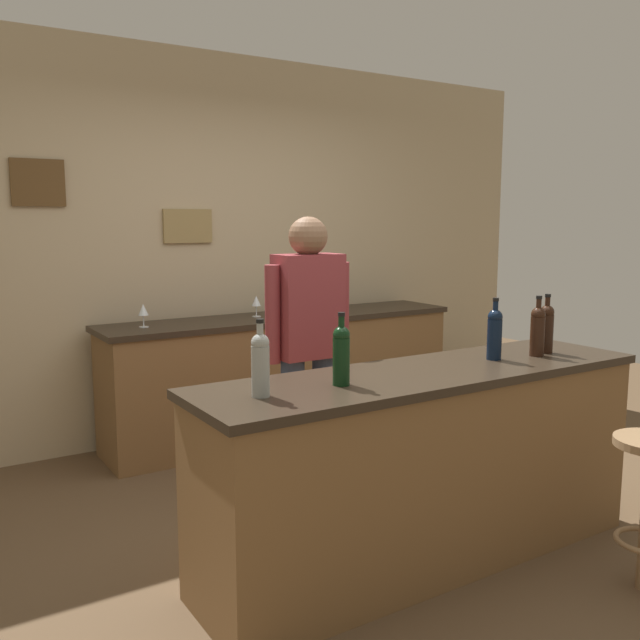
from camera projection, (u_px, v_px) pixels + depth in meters
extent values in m
plane|color=brown|center=(373.00, 527.00, 3.60)|extent=(10.00, 10.00, 0.00)
cube|color=tan|center=(212.00, 247.00, 5.09)|extent=(6.00, 0.06, 2.80)
cube|color=brown|center=(38.00, 183.00, 4.36)|extent=(0.33, 0.02, 0.30)
cube|color=#997F4C|center=(188.00, 226.00, 4.93)|extent=(0.36, 0.02, 0.24)
cube|color=brown|center=(425.00, 470.00, 3.20)|extent=(2.22, 0.57, 0.88)
cube|color=#2D2319|center=(427.00, 374.00, 3.14)|extent=(2.26, 0.60, 0.04)
cube|color=brown|center=(284.00, 377.00, 5.13)|extent=(2.67, 0.53, 0.86)
cube|color=#2D2319|center=(284.00, 318.00, 5.06)|extent=(2.73, 0.56, 0.04)
cylinder|color=#384766|center=(324.00, 430.00, 3.85)|extent=(0.13, 0.13, 0.86)
cylinder|color=#384766|center=(293.00, 436.00, 3.75)|extent=(0.13, 0.13, 0.86)
cube|color=maroon|center=(308.00, 306.00, 3.70)|extent=(0.36, 0.20, 0.56)
sphere|color=brown|center=(308.00, 236.00, 3.64)|extent=(0.21, 0.21, 0.21)
cylinder|color=maroon|center=(342.00, 309.00, 3.82)|extent=(0.08, 0.08, 0.52)
cylinder|color=maroon|center=(272.00, 314.00, 3.58)|extent=(0.08, 0.08, 0.52)
cylinder|color=#999E99|center=(261.00, 371.00, 2.65)|extent=(0.07, 0.07, 0.20)
sphere|color=#999E99|center=(260.00, 343.00, 2.64)|extent=(0.07, 0.07, 0.07)
cylinder|color=#999E99|center=(260.00, 335.00, 2.63)|extent=(0.03, 0.03, 0.09)
cylinder|color=black|center=(260.00, 321.00, 2.62)|extent=(0.03, 0.03, 0.02)
cylinder|color=black|center=(341.00, 361.00, 2.84)|extent=(0.07, 0.07, 0.20)
sphere|color=black|center=(341.00, 335.00, 2.82)|extent=(0.07, 0.07, 0.07)
cylinder|color=black|center=(341.00, 327.00, 2.82)|extent=(0.03, 0.03, 0.09)
cylinder|color=black|center=(341.00, 314.00, 2.81)|extent=(0.03, 0.03, 0.02)
cylinder|color=black|center=(494.00, 339.00, 3.36)|extent=(0.07, 0.07, 0.20)
sphere|color=black|center=(495.00, 317.00, 3.34)|extent=(0.07, 0.07, 0.07)
cylinder|color=black|center=(495.00, 310.00, 3.34)|extent=(0.03, 0.03, 0.09)
cylinder|color=black|center=(496.00, 299.00, 3.33)|extent=(0.03, 0.03, 0.02)
cylinder|color=black|center=(537.00, 336.00, 3.45)|extent=(0.07, 0.07, 0.20)
sphere|color=black|center=(538.00, 314.00, 3.43)|extent=(0.07, 0.07, 0.07)
cylinder|color=black|center=(539.00, 308.00, 3.43)|extent=(0.03, 0.03, 0.09)
cylinder|color=black|center=(539.00, 297.00, 3.42)|extent=(0.03, 0.03, 0.02)
cylinder|color=black|center=(546.00, 334.00, 3.53)|extent=(0.07, 0.07, 0.20)
sphere|color=black|center=(547.00, 312.00, 3.51)|extent=(0.07, 0.07, 0.07)
cylinder|color=black|center=(547.00, 306.00, 3.51)|extent=(0.03, 0.03, 0.09)
cylinder|color=black|center=(548.00, 296.00, 3.50)|extent=(0.03, 0.03, 0.02)
cylinder|color=silver|center=(144.00, 327.00, 4.50)|extent=(0.06, 0.06, 0.00)
cylinder|color=silver|center=(144.00, 321.00, 4.50)|extent=(0.01, 0.01, 0.07)
cone|color=silver|center=(143.00, 310.00, 4.49)|extent=(0.07, 0.07, 0.08)
cylinder|color=silver|center=(256.00, 316.00, 4.99)|extent=(0.06, 0.06, 0.00)
cylinder|color=silver|center=(256.00, 311.00, 4.99)|extent=(0.01, 0.01, 0.07)
cone|color=silver|center=(256.00, 301.00, 4.98)|extent=(0.07, 0.07, 0.08)
cylinder|color=silver|center=(324.00, 311.00, 5.26)|extent=(0.06, 0.06, 0.00)
cylinder|color=silver|center=(324.00, 306.00, 5.25)|extent=(0.01, 0.01, 0.07)
cone|color=silver|center=(324.00, 297.00, 5.24)|extent=(0.07, 0.07, 0.08)
cylinder|color=silver|center=(336.00, 310.00, 5.37)|extent=(0.06, 0.06, 0.00)
cylinder|color=silver|center=(336.00, 304.00, 5.36)|extent=(0.01, 0.01, 0.07)
cone|color=silver|center=(336.00, 295.00, 5.35)|extent=(0.07, 0.07, 0.08)
cylinder|color=#338C4C|center=(290.00, 307.00, 5.16)|extent=(0.08, 0.08, 0.09)
torus|color=#338C4C|center=(297.00, 306.00, 5.19)|extent=(0.06, 0.01, 0.06)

